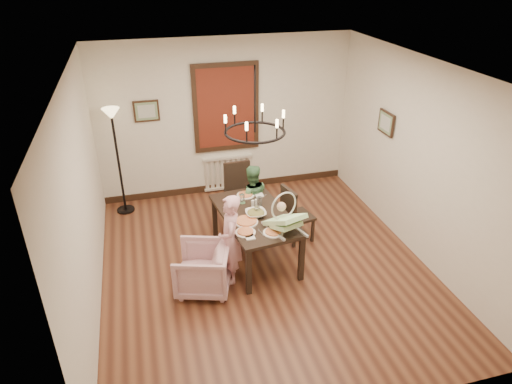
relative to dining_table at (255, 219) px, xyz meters
name	(u,v)px	position (x,y,z in m)	size (l,w,h in m)	color
room_shell	(258,167)	(0.07, 0.11, 0.75)	(4.51, 5.00, 2.81)	brown
dining_table	(255,219)	(0.00, 0.00, 0.00)	(1.07, 1.67, 0.74)	black
chair_far	(240,194)	(0.03, 1.05, -0.15)	(0.44, 0.44, 1.00)	black
chair_right	(298,213)	(0.76, 0.28, -0.19)	(0.41, 0.41, 0.93)	black
armchair	(203,269)	(-0.85, -0.51, -0.33)	(0.68, 0.70, 0.64)	beige
elderly_woman	(230,246)	(-0.45, -0.41, -0.12)	(0.39, 0.25, 1.06)	#E8A4AF
seated_man	(252,205)	(0.13, 0.70, -0.18)	(0.46, 0.36, 0.95)	#4B7F51
baby_bouncer	(285,218)	(0.26, -0.52, 0.27)	(0.41, 0.57, 0.37)	#BEF1A6
salad_bowl	(256,213)	(0.00, -0.06, 0.13)	(0.34, 0.34, 0.08)	white
pizza_platter	(246,221)	(-0.18, -0.20, 0.10)	(0.33, 0.33, 0.04)	tan
drinking_glass	(257,211)	(0.01, -0.06, 0.16)	(0.08, 0.08, 0.15)	silver
window_blinds	(226,108)	(0.07, 2.21, 0.95)	(1.00, 0.03, 1.40)	maroon
radiator	(228,172)	(0.07, 2.23, -0.30)	(0.92, 0.12, 0.62)	silver
picture_back	(146,111)	(-1.28, 2.22, 1.00)	(0.42, 0.03, 0.36)	black
picture_right	(386,123)	(2.28, 0.65, 1.00)	(0.42, 0.03, 0.36)	black
floor_lamp	(119,163)	(-1.83, 1.90, 0.25)	(0.30, 0.30, 1.80)	black
chandelier	(255,132)	(0.00, 0.00, 1.30)	(0.80, 0.80, 0.04)	black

